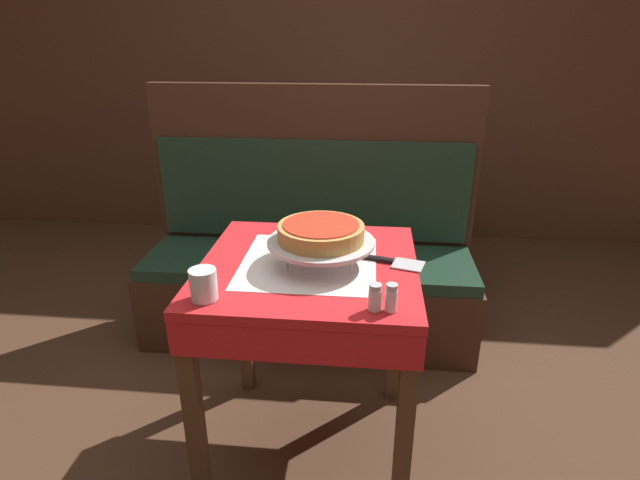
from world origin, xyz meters
TOP-DOWN VIEW (x-y plane):
  - ground_plane at (0.00, 0.00)m, footprint 14.00×14.00m
  - dining_table_front at (0.00, 0.00)m, footprint 0.70×0.70m
  - dining_table_rear at (0.15, 1.62)m, footprint 0.83×0.83m
  - booth_bench at (-0.10, 0.82)m, footprint 1.64×0.52m
  - back_wall_panel at (0.00, 2.25)m, footprint 6.00×0.04m
  - pizza_pan_stand at (0.04, -0.01)m, footprint 0.34×0.34m
  - deep_dish_pizza at (0.04, -0.01)m, footprint 0.27×0.27m
  - pizza_server at (0.26, 0.03)m, footprint 0.25×0.12m
  - water_glass_near at (-0.26, -0.27)m, footprint 0.08×0.08m
  - salt_shaker at (0.21, -0.28)m, footprint 0.04×0.04m
  - pepper_shaker at (0.26, -0.28)m, footprint 0.03×0.03m
  - condiment_caddy at (0.16, 1.64)m, footprint 0.12×0.12m

SIDE VIEW (x-z plane):
  - ground_plane at x=0.00m, z-range 0.00..0.00m
  - booth_bench at x=-0.10m, z-range -0.28..0.97m
  - dining_table_rear at x=0.15m, z-range 0.29..1.06m
  - dining_table_front at x=0.00m, z-range 0.29..1.07m
  - pizza_server at x=0.26m, z-range 0.78..0.79m
  - condiment_caddy at x=0.16m, z-range 0.74..0.89m
  - salt_shaker at x=0.21m, z-range 0.78..0.86m
  - pepper_shaker at x=0.26m, z-range 0.78..0.86m
  - water_glass_near at x=-0.26m, z-range 0.78..0.87m
  - pizza_pan_stand at x=0.04m, z-range 0.81..0.89m
  - deep_dish_pizza at x=0.04m, z-range 0.86..0.92m
  - back_wall_panel at x=0.00m, z-range 0.00..2.40m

